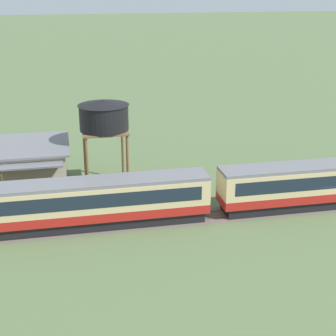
{
  "coord_description": "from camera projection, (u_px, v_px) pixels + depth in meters",
  "views": [
    {
      "loc": [
        -23.23,
        -39.72,
        19.8
      ],
      "look_at": [
        -13.99,
        4.79,
        3.19
      ],
      "focal_mm": 55.0,
      "sensor_mm": 36.0,
      "label": 1
    }
  ],
  "objects": [
    {
      "name": "water_tower",
      "position": [
        104.0,
        117.0,
        49.88
      ],
      "size": [
        5.01,
        5.01,
        9.02
      ],
      "color": "brown",
      "rests_on": "ground_plane"
    },
    {
      "name": "ground_plane",
      "position": [
        326.0,
        207.0,
        47.76
      ],
      "size": [
        600.0,
        600.0,
        0.0
      ],
      "primitive_type": "plane",
      "color": "#566B42"
    },
    {
      "name": "station_building",
      "position": [
        8.0,
        168.0,
        50.76
      ],
      "size": [
        12.24,
        9.72,
        4.67
      ],
      "color": "#BCB293",
      "rests_on": "ground_plane"
    },
    {
      "name": "railway_track",
      "position": [
        133.0,
        222.0,
        44.77
      ],
      "size": [
        149.53,
        3.6,
        0.04
      ],
      "color": "#665B51",
      "rests_on": "ground_plane"
    },
    {
      "name": "passenger_train",
      "position": [
        94.0,
        201.0,
        43.35
      ],
      "size": [
        106.14,
        3.06,
        4.15
      ],
      "color": "#AD1E19",
      "rests_on": "ground_plane"
    }
  ]
}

